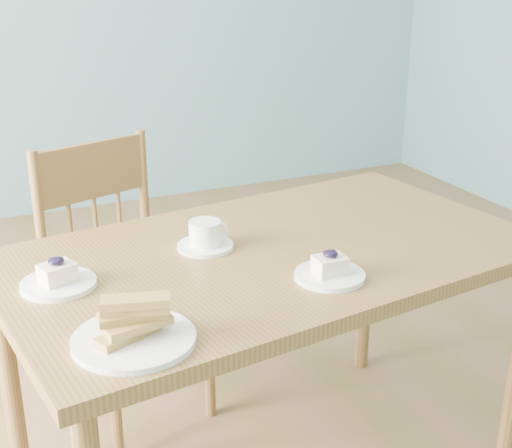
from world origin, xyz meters
The scene contains 7 objects.
room centered at (0.00, 0.00, 1.35)m, with size 5.01×5.01×2.71m.
dining_table centered at (0.13, -0.17, 0.67)m, with size 1.49×0.97×0.75m.
dining_chair centered at (-0.16, 0.34, 0.47)m, with size 0.53×0.52×0.93m.
cheesecake_plate_near centered at (0.18, -0.39, 0.77)m, with size 0.17×0.17×0.07m.
cheesecake_plate_far centered at (-0.42, -0.17, 0.77)m, with size 0.18×0.18×0.07m.
coffee_cup centered at (-0.02, -0.09, 0.78)m, with size 0.15×0.15×0.07m.
biscotti_plate centered at (-0.33, -0.49, 0.78)m, with size 0.25×0.25×0.10m.
Camera 1 is at (-0.62, -1.73, 1.48)m, focal length 50.00 mm.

